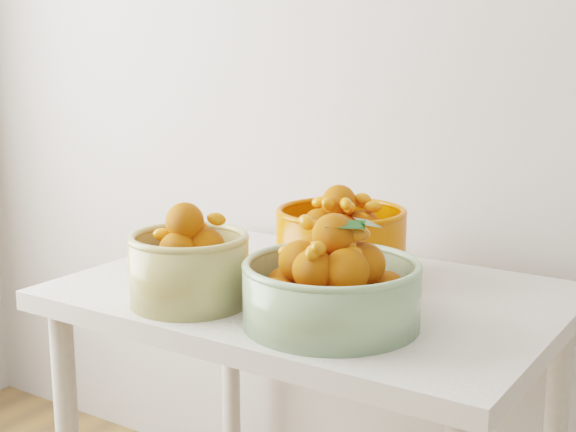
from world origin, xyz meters
name	(u,v)px	position (x,y,z in m)	size (l,w,h in m)	color
table	(312,332)	(-0.44, 1.60, 0.65)	(1.00, 0.70, 0.75)	silver
bowl_cream	(189,265)	(-0.59, 1.38, 0.83)	(0.31, 0.31, 0.20)	tan
bowl_green	(331,287)	(-0.29, 1.43, 0.82)	(0.42, 0.42, 0.21)	#88AC7F
bowl_orange	(341,241)	(-0.43, 1.70, 0.83)	(0.36, 0.36, 0.20)	#DA4D01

